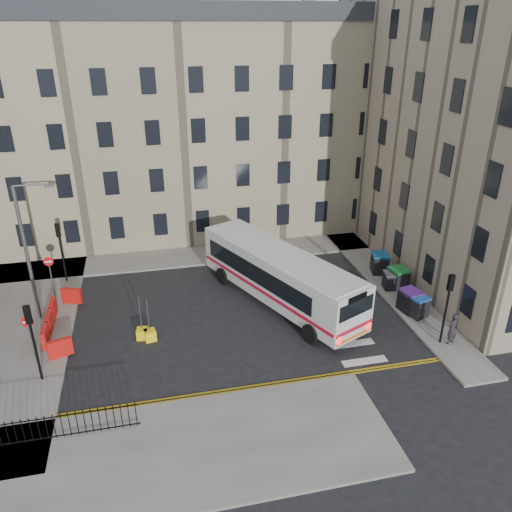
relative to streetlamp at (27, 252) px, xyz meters
name	(u,v)px	position (x,y,z in m)	size (l,w,h in m)	color
ground	(262,311)	(13.00, -2.00, -4.34)	(120.00, 120.00, 0.00)	black
pavement_north	(156,260)	(7.00, 6.60, -4.26)	(36.00, 3.20, 0.15)	slate
pavement_east	(372,267)	(22.00, 2.00, -4.26)	(2.40, 26.00, 0.15)	slate
pavement_west	(19,329)	(-1.00, -1.00, -4.26)	(6.00, 22.00, 0.15)	slate
pavement_sw	(151,457)	(6.00, -12.00, -4.26)	(20.00, 6.00, 0.15)	slate
terrace_north	(130,125)	(6.00, 13.50, 4.28)	(38.30, 10.80, 17.20)	gray
traffic_light_east	(448,298)	(21.60, -7.50, -1.47)	(0.28, 0.22, 4.10)	black
traffic_light_nw	(60,243)	(1.00, 4.50, -1.47)	(0.28, 0.22, 4.10)	black
traffic_light_sw	(32,332)	(1.00, -6.00, -1.47)	(0.28, 0.22, 4.10)	black
streetlamp	(27,252)	(0.00, 0.00, 0.00)	(0.50, 0.22, 8.14)	#595B5E
no_entry_north	(50,268)	(0.50, 2.50, -2.26)	(0.60, 0.08, 3.00)	#595B5E
no_entry_south	(29,330)	(0.50, -4.50, -2.26)	(0.60, 0.08, 3.00)	#595B5E
roadworks_barriers	(56,321)	(1.16, -1.50, -3.69)	(1.66, 6.26, 1.00)	red
iron_railings	(43,429)	(1.75, -10.20, -3.59)	(7.80, 0.04, 1.20)	black
bus	(279,274)	(14.24, -1.19, -2.38)	(7.70, 12.48, 3.39)	silver
wheelie_bin_a	(417,306)	(21.70, -4.70, -3.54)	(1.32, 1.42, 1.27)	black
wheelie_bin_b	(410,300)	(21.55, -4.09, -3.51)	(1.26, 1.38, 1.34)	black
wheelie_bin_c	(398,278)	(22.24, -1.26, -3.52)	(1.20, 1.33, 1.33)	black
wheelie_bin_d	(391,280)	(21.73, -1.27, -3.62)	(1.07, 1.17, 1.12)	black
wheelie_bin_e	(380,263)	(22.04, 1.03, -3.48)	(1.38, 1.50, 1.40)	black
pedestrian	(452,329)	(22.06, -7.70, -3.27)	(0.67, 0.44, 1.84)	black
bollard_yellow	(150,335)	(6.26, -3.59, -4.04)	(0.60, 0.60, 0.60)	yellow
bollard_chevron	(142,334)	(5.85, -3.33, -4.04)	(0.60, 0.60, 0.60)	yellow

